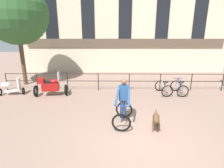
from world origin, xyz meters
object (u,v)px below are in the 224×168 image
parked_motorcycle (50,86)px  parked_bicycle_mid_left (179,88)px  dog (156,118)px  cyclist_with_bike (123,104)px  parked_scooter (10,87)px  parked_bicycle_near_lamp (164,88)px

parked_motorcycle → parked_bicycle_mid_left: size_ratio=1.60×
dog → parked_motorcycle: parked_motorcycle is taller
parked_bicycle_mid_left → cyclist_with_bike: bearing=43.8°
parked_bicycle_mid_left → parked_scooter: size_ratio=0.85×
parked_bicycle_near_lamp → dog: bearing=64.8°
parked_motorcycle → parked_bicycle_near_lamp: (6.34, 0.41, -0.20)m
cyclist_with_bike → parked_bicycle_mid_left: (3.36, 3.42, -0.41)m
cyclist_with_bike → parked_bicycle_mid_left: bearing=53.7°
dog → parked_bicycle_mid_left: size_ratio=0.89×
dog → parked_scooter: 8.17m
cyclist_with_bike → parked_bicycle_near_lamp: bearing=62.2°
dog → parked_bicycle_mid_left: (2.24, 4.00, -0.09)m
parked_bicycle_mid_left → parked_scooter: bearing=-0.0°
parked_motorcycle → parked_bicycle_mid_left: (7.22, 0.41, -0.20)m
parked_bicycle_mid_left → parked_scooter: (-9.52, -0.29, 0.10)m
dog → parked_bicycle_near_lamp: (1.35, 4.00, -0.09)m
cyclist_with_bike → dog: 1.30m
dog → parked_motorcycle: (-4.99, 3.59, 0.11)m
cyclist_with_bike → parked_motorcycle: bearing=150.1°
cyclist_with_bike → parked_scooter: bearing=161.2°
cyclist_with_bike → parked_motorcycle: size_ratio=0.94×
cyclist_with_bike → parked_scooter: 6.92m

